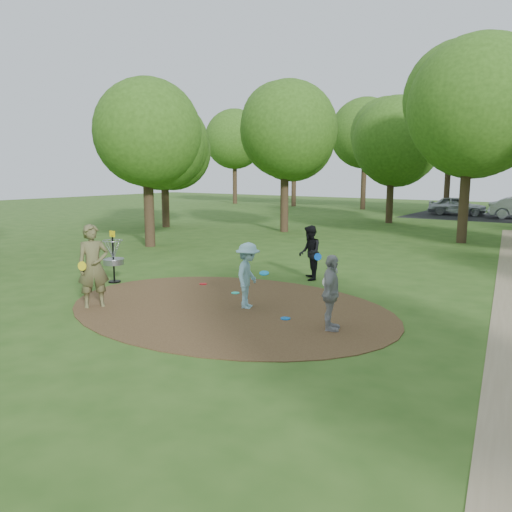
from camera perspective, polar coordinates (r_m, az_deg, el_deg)
The scene contains 13 objects.
ground at distance 12.13m, azimuth -3.25°, elevation -5.91°, with size 100.00×100.00×0.00m, color #2D5119.
dirt_clearing at distance 12.13m, azimuth -3.25°, elevation -5.86°, with size 8.40×8.40×0.02m, color #47301C.
parking_lot at distance 39.68m, azimuth 27.14°, elevation 3.87°, with size 14.00×8.00×0.01m, color black.
player_observer_with_disc at distance 12.55m, azimuth -18.10°, elevation -1.13°, with size 0.79×0.88×2.02m.
player_throwing_with_disc at distance 11.89m, azimuth -0.93°, elevation -2.26°, with size 1.11×1.17×1.59m.
player_walking_with_disc at distance 15.12m, azimuth 6.15°, elevation 0.37°, with size 0.96×1.02×1.66m.
player_waiting_with_disc at distance 10.33m, azimuth 8.56°, elevation -4.21°, with size 0.67×1.01×1.59m.
disc_ground_cyan at distance 13.44m, azimuth -2.38°, elevation -4.23°, with size 0.22×0.22×0.02m, color #1BDCC1.
disc_ground_blue at distance 11.17m, azimuth 3.39°, elevation -7.13°, with size 0.22×0.22×0.02m, color blue.
disc_ground_red at distance 14.57m, azimuth -6.07°, elevation -3.19°, with size 0.22×0.22×0.02m, color red.
car_left at distance 40.85m, azimuth 22.01°, elevation 5.35°, with size 1.66×4.14×1.41m, color #A7AAAE.
disc_golf_basket at distance 15.27m, azimuth -16.01°, elevation 0.31°, with size 0.63×0.63×1.54m.
tree_ring at distance 20.28m, azimuth 21.71°, elevation 14.68°, with size 37.62×45.97×9.49m.
Camera 1 is at (7.21, -9.20, 3.24)m, focal length 35.00 mm.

